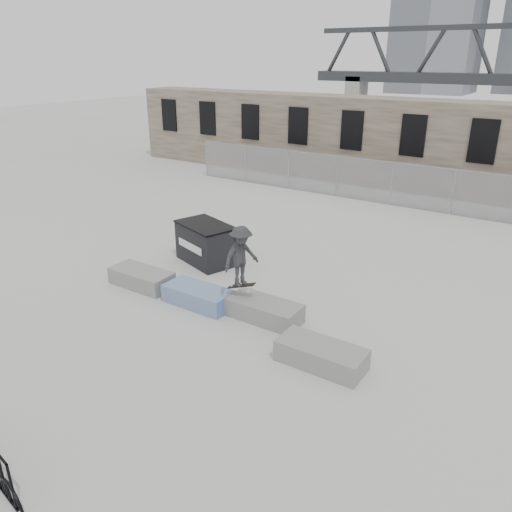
{
  "coord_description": "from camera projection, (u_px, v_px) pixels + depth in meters",
  "views": [
    {
      "loc": [
        7.34,
        -9.81,
        6.53
      ],
      "look_at": [
        0.14,
        0.98,
        1.3
      ],
      "focal_mm": 35.0,
      "sensor_mm": 36.0,
      "label": 1
    }
  ],
  "objects": [
    {
      "name": "chainlink_fence",
      "position": [
        392.0,
        183.0,
        23.04
      ],
      "size": [
        22.06,
        0.06,
        2.02
      ],
      "color": "gray",
      "rests_on": "ground"
    },
    {
      "name": "stone_wall",
      "position": [
        419.0,
        145.0,
        25.47
      ],
      "size": [
        36.0,
        2.58,
        4.5
      ],
      "color": "brown",
      "rests_on": "ground"
    },
    {
      "name": "planter_center_right",
      "position": [
        264.0,
        310.0,
        13.2
      ],
      "size": [
        2.0,
        0.9,
        0.51
      ],
      "color": "gray",
      "rests_on": "ground"
    },
    {
      "name": "skateboarder",
      "position": [
        241.0,
        256.0,
        12.97
      ],
      "size": [
        0.89,
        1.19,
        1.8
      ],
      "rotation": [
        0.0,
        0.0,
        1.27
      ],
      "color": "#2B2C2E",
      "rests_on": "ground"
    },
    {
      "name": "planter_center_left",
      "position": [
        198.0,
        295.0,
        13.97
      ],
      "size": [
        2.0,
        0.9,
        0.51
      ],
      "color": "#3966AC",
      "rests_on": "ground"
    },
    {
      "name": "dumpster",
      "position": [
        206.0,
        243.0,
        16.72
      ],
      "size": [
        2.34,
        1.83,
        1.35
      ],
      "rotation": [
        0.0,
        0.0,
        -0.32
      ],
      "color": "black",
      "rests_on": "ground"
    },
    {
      "name": "planter_far_left",
      "position": [
        142.0,
        277.0,
        15.11
      ],
      "size": [
        2.0,
        0.9,
        0.51
      ],
      "color": "gray",
      "rests_on": "ground"
    },
    {
      "name": "ground",
      "position": [
        232.0,
        309.0,
        13.79
      ],
      "size": [
        120.0,
        120.0,
        0.0
      ],
      "primitive_type": "plane",
      "color": "beige",
      "rests_on": "ground"
    },
    {
      "name": "planter_offset",
      "position": [
        321.0,
        354.0,
        11.23
      ],
      "size": [
        2.0,
        0.9,
        0.51
      ],
      "color": "gray",
      "rests_on": "ground"
    }
  ]
}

